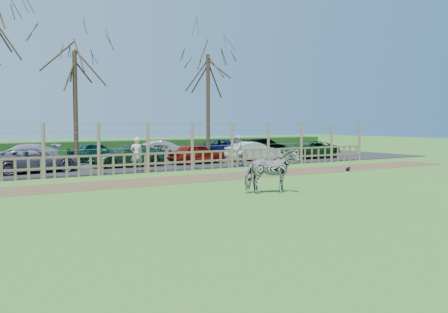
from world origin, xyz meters
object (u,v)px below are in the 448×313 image
car_4 (197,154)px  car_13 (265,146)px  car_2 (35,160)px  car_12 (214,148)px  tree_mid (75,80)px  visitor_a (137,154)px  visitor_b (238,151)px  zebra (271,171)px  car_10 (96,152)px  tree_right (208,81)px  crow (348,169)px  car_5 (253,151)px  car_6 (308,149)px  car_11 (164,150)px  car_9 (22,154)px  car_3 (129,156)px

car_4 → car_13: bearing=-63.9°
car_4 → car_2: bearing=87.9°
car_12 → tree_mid: bearing=-70.1°
visitor_a → visitor_b: (6.01, -0.17, 0.00)m
tree_mid → visitor_a: size_ratio=3.96×
zebra → car_10: bearing=19.8°
visitor_a → tree_right: bearing=-138.3°
crow → car_5: car_5 is taller
car_2 → car_5: same height
car_4 → car_10: 6.62m
tree_right → car_10: tree_right is taller
car_6 → car_4: bearing=-89.1°
visitor_a → car_11: 8.88m
car_4 → car_5: 4.25m
tree_mid → car_6: 15.88m
zebra → car_4: zebra is taller
tree_mid → car_10: tree_mid is taller
car_2 → car_6: size_ratio=1.00×
tree_right → car_11: size_ratio=2.02×
visitor_a → car_9: size_ratio=0.42×
car_2 → car_12: same height
car_2 → car_4: 9.32m
car_11 → car_12: same height
tree_right → car_4: size_ratio=2.09×
tree_right → car_4: tree_right is taller
visitor_b → car_11: size_ratio=0.47×
tree_mid → car_10: size_ratio=1.94×
tree_mid → car_9: bearing=136.4°
visitor_b → car_11: (-1.04, 7.52, -0.26)m
car_9 → car_13: bearing=90.3°
crow → car_4: bearing=119.5°
zebra → car_11: 17.39m
visitor_a → car_3: size_ratio=0.42×
crow → car_12: car_12 is taller
crow → car_9: car_9 is taller
crow → car_4: car_4 is taller
tree_right → tree_mid: bearing=-176.8°
car_12 → car_13: bearing=91.6°
zebra → tree_right: bearing=-5.8°
tree_mid → car_13: (15.30, 2.52, -4.23)m
visitor_a → car_12: size_ratio=0.40×
car_6 → car_10: same height
visitor_b → car_5: bearing=-152.8°
crow → visitor_a: bearing=149.8°
visitor_a → car_9: 8.33m
car_2 → car_9: (0.31, 5.00, 0.00)m
visitor_a → crow: size_ratio=6.12×
car_9 → car_10: same height
crow → car_10: size_ratio=0.08×
car_12 → car_13: size_ratio=1.04×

